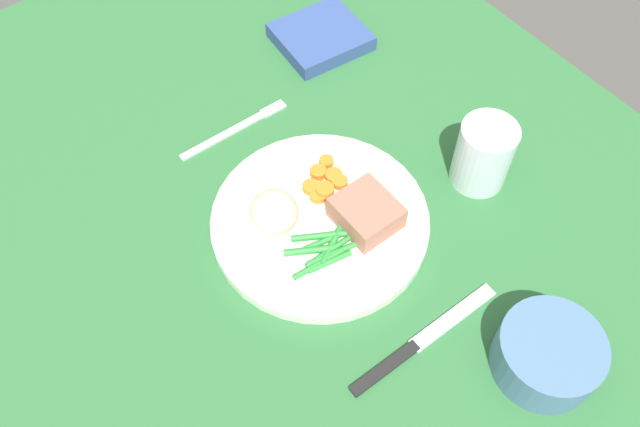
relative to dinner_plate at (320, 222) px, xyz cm
name	(u,v)px	position (x,y,z in cm)	size (l,w,h in cm)	color
dining_table	(318,209)	(-2.62, 1.69, -1.80)	(120.00, 90.00, 2.00)	#2D6B38
dinner_plate	(320,222)	(0.00, 0.00, 0.00)	(26.74, 26.74, 1.60)	white
meat_portion	(366,213)	(3.61, 4.21, 2.50)	(7.26, 6.57, 3.39)	#A86B56
mashed_potatoes	(275,213)	(-2.41, -4.81, 3.24)	(6.01, 5.76, 4.88)	beige
carrot_slices	(323,183)	(-3.79, 3.27, 1.28)	(5.74, 6.17, 1.18)	orange
green_beans	(327,248)	(4.01, -1.99, 1.18)	(6.38, 10.35, 0.87)	#2D8C38
fork	(234,130)	(-19.32, -0.26, -0.60)	(1.44, 16.60, 0.40)	silver
knife	(421,341)	(19.04, -0.29, -0.60)	(1.70, 20.50, 0.64)	black
water_glass	(482,157)	(6.18, 20.74, 3.22)	(7.13, 7.13, 9.22)	silver
salad_bowl	(548,353)	(28.74, 8.38, 2.31)	(11.16, 11.16, 5.52)	#4C7299
napkin	(321,37)	(-26.27, 19.81, 0.35)	(11.44, 12.49, 2.31)	#334C8C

